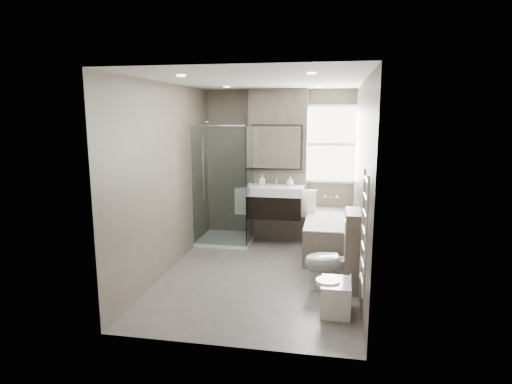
% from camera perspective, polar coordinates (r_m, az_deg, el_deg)
% --- Properties ---
extents(room, '(2.70, 3.90, 2.70)m').
position_cam_1_polar(room, '(5.68, 0.60, 1.43)').
color(room, '#575350').
rests_on(room, ground).
extents(vanity_pier, '(1.00, 0.25, 2.60)m').
position_cam_1_polar(vanity_pier, '(7.42, 2.94, 3.53)').
color(vanity_pier, '#5B5348').
rests_on(vanity_pier, ground).
extents(vanity, '(0.95, 0.47, 0.66)m').
position_cam_1_polar(vanity, '(7.17, 2.54, -1.25)').
color(vanity, black).
rests_on(vanity, vanity_pier).
extents(mirror_cabinet, '(0.86, 0.08, 0.76)m').
position_cam_1_polar(mirror_cabinet, '(7.23, 2.80, 5.97)').
color(mirror_cabinet, black).
rests_on(mirror_cabinet, vanity_pier).
extents(towel_left, '(0.24, 0.06, 0.44)m').
position_cam_1_polar(towel_left, '(7.25, -1.88, -1.28)').
color(towel_left, white).
rests_on(towel_left, vanity_pier).
extents(towel_right, '(0.24, 0.06, 0.44)m').
position_cam_1_polar(towel_right, '(7.10, 6.99, -1.60)').
color(towel_right, white).
rests_on(towel_right, vanity_pier).
extents(shower_enclosure, '(0.90, 0.90, 2.00)m').
position_cam_1_polar(shower_enclosure, '(7.29, -3.43, -3.07)').
color(shower_enclosure, white).
rests_on(shower_enclosure, ground).
extents(bathtub, '(0.75, 1.60, 0.57)m').
position_cam_1_polar(bathtub, '(6.89, 9.81, -5.51)').
color(bathtub, '#5B5348').
rests_on(bathtub, ground).
extents(window, '(0.98, 0.06, 1.33)m').
position_cam_1_polar(window, '(7.42, 10.02, 6.29)').
color(window, white).
rests_on(window, room).
extents(toilet, '(0.77, 0.55, 0.70)m').
position_cam_1_polar(toilet, '(5.56, 10.10, -9.06)').
color(toilet, white).
rests_on(toilet, ground).
extents(cistern_box, '(0.19, 0.55, 1.00)m').
position_cam_1_polar(cistern_box, '(5.55, 12.65, -7.55)').
color(cistern_box, '#5B5348').
rests_on(cistern_box, ground).
extents(bidet, '(0.40, 0.45, 0.47)m').
position_cam_1_polar(bidet, '(4.97, 10.51, -13.49)').
color(bidet, white).
rests_on(bidet, ground).
extents(towel_radiator, '(0.03, 0.49, 1.10)m').
position_cam_1_polar(towel_radiator, '(4.08, 14.24, -5.07)').
color(towel_radiator, silver).
rests_on(towel_radiator, room).
extents(soap_bottle_a, '(0.08, 0.08, 0.18)m').
position_cam_1_polar(soap_bottle_a, '(7.17, 0.83, 1.60)').
color(soap_bottle_a, white).
rests_on(soap_bottle_a, vanity).
extents(soap_bottle_b, '(0.12, 0.12, 0.15)m').
position_cam_1_polar(soap_bottle_b, '(7.17, 4.56, 1.47)').
color(soap_bottle_b, white).
rests_on(soap_bottle_b, vanity).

